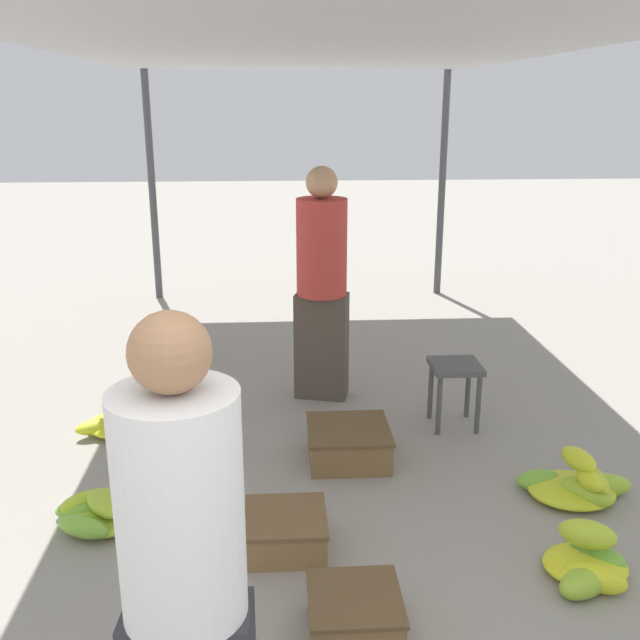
% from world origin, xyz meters
% --- Properties ---
extents(canopy_post_back_left, '(0.08, 0.08, 2.54)m').
position_xyz_m(canopy_post_back_left, '(-1.65, 7.19, 1.27)').
color(canopy_post_back_left, '#4C4C51').
rests_on(canopy_post_back_left, ground).
extents(canopy_post_back_right, '(0.08, 0.08, 2.54)m').
position_xyz_m(canopy_post_back_right, '(1.65, 7.19, 1.27)').
color(canopy_post_back_right, '#4C4C51').
rests_on(canopy_post_back_right, ground).
extents(canopy_tarp, '(3.70, 7.29, 0.04)m').
position_xyz_m(canopy_tarp, '(0.00, 3.75, 2.56)').
color(canopy_tarp, '#B2B2B7').
rests_on(canopy_tarp, canopy_post_front_left).
extents(vendor_foreground, '(0.39, 0.38, 1.69)m').
position_xyz_m(vendor_foreground, '(-0.54, 0.76, 0.88)').
color(vendor_foreground, '#2D2D33').
rests_on(vendor_foreground, ground).
extents(stool, '(0.34, 0.34, 0.47)m').
position_xyz_m(stool, '(0.96, 3.56, 0.37)').
color(stool, '#4C4C4C').
rests_on(stool, ground).
extents(banana_pile_left_0, '(0.52, 0.49, 0.20)m').
position_xyz_m(banana_pile_left_0, '(-1.25, 2.45, 0.07)').
color(banana_pile_left_0, '#79B536').
rests_on(banana_pile_left_0, ground).
extents(banana_pile_left_1, '(0.62, 0.61, 0.26)m').
position_xyz_m(banana_pile_left_1, '(-1.32, 3.62, 0.08)').
color(banana_pile_left_1, '#B5CD2C').
rests_on(banana_pile_left_1, ground).
extents(banana_pile_left_2, '(0.48, 0.51, 0.32)m').
position_xyz_m(banana_pile_left_2, '(-1.16, 5.17, 0.12)').
color(banana_pile_left_2, '#7BB536').
rests_on(banana_pile_left_2, ground).
extents(banana_pile_right_0, '(0.65, 0.48, 0.31)m').
position_xyz_m(banana_pile_right_0, '(1.45, 2.55, 0.09)').
color(banana_pile_right_0, '#78B437').
rests_on(banana_pile_right_0, ground).
extents(banana_pile_right_1, '(0.46, 0.46, 0.29)m').
position_xyz_m(banana_pile_right_1, '(1.20, 1.84, 0.08)').
color(banana_pile_right_1, '#74B337').
rests_on(banana_pile_right_1, ground).
extents(crate_near, '(0.52, 0.52, 0.22)m').
position_xyz_m(crate_near, '(0.17, 3.11, 0.11)').
color(crate_near, brown).
rests_on(crate_near, ground).
extents(crate_mid, '(0.40, 0.40, 0.21)m').
position_xyz_m(crate_mid, '(0.04, 1.51, 0.11)').
color(crate_mid, brown).
rests_on(crate_mid, ground).
extents(crate_far, '(0.42, 0.42, 0.19)m').
position_xyz_m(crate_far, '(-0.24, 2.18, 0.10)').
color(crate_far, olive).
rests_on(crate_far, ground).
extents(shopper_walking_mid, '(0.45, 0.45, 1.77)m').
position_xyz_m(shopper_walking_mid, '(0.07, 4.15, 0.92)').
color(shopper_walking_mid, '#4C4238').
rests_on(shopper_walking_mid, ground).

